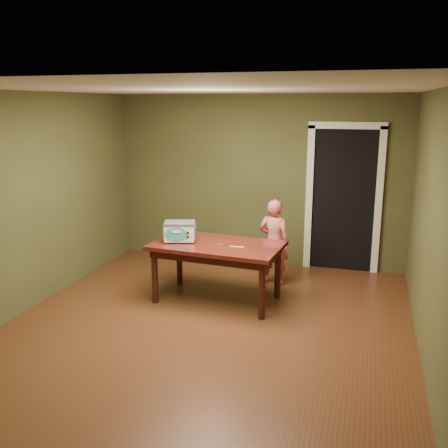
{
  "coord_description": "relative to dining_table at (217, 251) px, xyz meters",
  "views": [
    {
      "loc": [
        1.65,
        -4.96,
        2.45
      ],
      "look_at": [
        -0.1,
        1.0,
        0.95
      ],
      "focal_mm": 40.0,
      "sensor_mm": 36.0,
      "label": 1
    }
  ],
  "objects": [
    {
      "name": "doorway",
      "position": [
        1.43,
        2.01,
        0.41
      ],
      "size": [
        1.1,
        0.66,
        2.25
      ],
      "color": "black",
      "rests_on": "ground"
    },
    {
      "name": "baking_pan",
      "position": [
        0.07,
        -0.09,
        0.11
      ],
      "size": [
        0.1,
        0.1,
        0.02
      ],
      "color": "silver",
      "rests_on": "dining_table"
    },
    {
      "name": "spatula",
      "position": [
        0.28,
        -0.08,
        0.1
      ],
      "size": [
        0.18,
        0.04,
        0.01
      ],
      "primitive_type": "cube",
      "rotation": [
        0.0,
        0.0,
        0.11
      ],
      "color": "#E2CD62",
      "rests_on": "dining_table"
    },
    {
      "name": "toy_oven",
      "position": [
        -0.49,
        -0.02,
        0.24
      ],
      "size": [
        0.46,
        0.37,
        0.25
      ],
      "rotation": [
        0.0,
        0.0,
        0.3
      ],
      "color": "#4C4F54",
      "rests_on": "dining_table"
    },
    {
      "name": "dining_table",
      "position": [
        0.0,
        0.0,
        0.0
      ],
      "size": [
        1.67,
        1.03,
        0.75
      ],
      "rotation": [
        0.0,
        0.0,
        -0.08
      ],
      "color": "#3D130D",
      "rests_on": "floor"
    },
    {
      "name": "floor",
      "position": [
        0.13,
        -0.77,
        -0.65
      ],
      "size": [
        5.0,
        5.0,
        0.0
      ],
      "primitive_type": "plane",
      "color": "#572C18",
      "rests_on": "ground"
    },
    {
      "name": "room_shell",
      "position": [
        0.13,
        -0.77,
        1.06
      ],
      "size": [
        4.52,
        5.02,
        2.61
      ],
      "color": "#4B4F2A",
      "rests_on": "ground"
    },
    {
      "name": "child",
      "position": [
        0.57,
        0.81,
        -0.05
      ],
      "size": [
        0.48,
        0.36,
        1.2
      ],
      "primitive_type": "imported",
      "rotation": [
        0.0,
        0.0,
        2.97
      ],
      "color": "#D5585E",
      "rests_on": "floor"
    }
  ]
}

